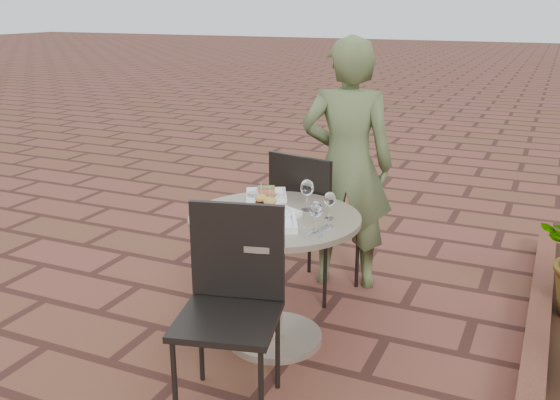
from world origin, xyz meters
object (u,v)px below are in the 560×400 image
at_px(chair_far, 309,213).
at_px(plate_sliders, 266,210).
at_px(cafe_table, 275,259).
at_px(chair_near, 232,290).
at_px(plate_tuna, 267,221).
at_px(diner, 347,165).
at_px(plate_salmon, 266,194).

bearing_deg(chair_far, plate_sliders, 104.05).
height_order(cafe_table, chair_near, chair_near).
bearing_deg(plate_tuna, diner, 85.57).
bearing_deg(plate_sliders, chair_far, 90.75).
relative_size(diner, plate_tuna, 4.19).
height_order(chair_far, plate_sliders, chair_far).
distance_m(chair_near, plate_salmon, 0.87).
height_order(cafe_table, diner, diner).
bearing_deg(chair_near, plate_tuna, 78.30).
distance_m(cafe_table, plate_sliders, 0.28).
xyz_separation_m(cafe_table, chair_near, (0.04, -0.54, 0.07)).
bearing_deg(plate_salmon, chair_far, 68.61).
xyz_separation_m(chair_near, diner, (0.06, 1.42, 0.26)).
distance_m(chair_near, plate_sliders, 0.56).
distance_m(cafe_table, chair_far, 0.62).
height_order(diner, plate_sliders, diner).
distance_m(cafe_table, diner, 0.94).
xyz_separation_m(chair_near, plate_sliders, (-0.08, 0.52, 0.21)).
relative_size(cafe_table, plate_tuna, 2.34).
bearing_deg(plate_sliders, plate_tuna, -61.53).
height_order(diner, plate_salmon, diner).
xyz_separation_m(chair_far, plate_salmon, (-0.13, -0.34, 0.20)).
height_order(cafe_table, chair_far, chair_far).
relative_size(chair_far, plate_tuna, 2.42).
height_order(plate_salmon, plate_tuna, plate_salmon).
height_order(chair_far, chair_near, same).
xyz_separation_m(cafe_table, plate_sliders, (-0.04, -0.03, 0.28)).
xyz_separation_m(chair_far, chair_near, (0.09, -1.16, 0.00)).
bearing_deg(chair_far, plate_salmon, 81.91).
bearing_deg(plate_sliders, cafe_table, 34.49).
xyz_separation_m(cafe_table, chair_far, (-0.05, 0.61, 0.07)).
bearing_deg(cafe_table, chair_far, 94.45).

